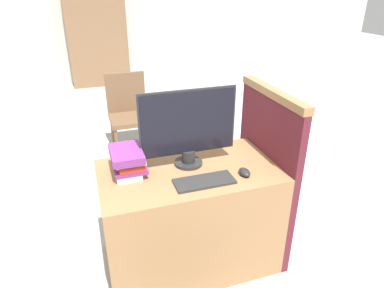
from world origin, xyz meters
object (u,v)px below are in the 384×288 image
mouse (245,172)px  far_chair (128,110)px  monitor (188,127)px  book_stack (128,161)px  keyboard (204,181)px

mouse → far_chair: far_chair is taller
monitor → book_stack: (-0.39, -0.00, -0.17)m
far_chair → monitor: bearing=-63.1°
monitor → keyboard: bearing=-85.3°
monitor → far_chair: bearing=94.0°
mouse → book_stack: book_stack is taller
keyboard → mouse: mouse is taller
book_stack → monitor: bearing=0.1°
monitor → book_stack: monitor is taller
keyboard → mouse: 0.26m
monitor → mouse: 0.44m
book_stack → far_chair: bearing=82.0°
keyboard → book_stack: bearing=148.9°
far_chair → book_stack: bearing=-75.2°
mouse → far_chair: (-0.41, 2.06, -0.26)m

